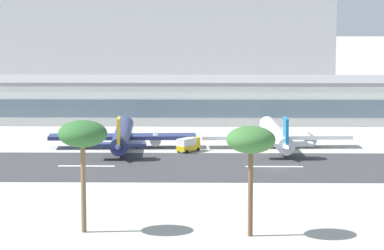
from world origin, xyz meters
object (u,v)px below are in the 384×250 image
at_px(airliner_gold_tail_gate_0, 122,136).
at_px(airliner_blue_tail_gate_1, 277,136).
at_px(terminal_building, 201,99).
at_px(service_box_truck_0, 188,144).
at_px(distant_hotel_block, 150,39).
at_px(palm_tree_0, 83,136).
at_px(palm_tree_3, 251,141).

xyz_separation_m(airliner_gold_tail_gate_0, airliner_blue_tail_gate_1, (36.43, 1.41, -0.04)).
distance_m(terminal_building, airliner_gold_tail_gate_0, 56.08).
xyz_separation_m(airliner_blue_tail_gate_1, service_box_truck_0, (-20.76, -6.39, -1.15)).
bearing_deg(distant_hotel_block, terminal_building, -79.14).
height_order(distant_hotel_block, palm_tree_0, distant_hotel_block).
xyz_separation_m(distant_hotel_block, palm_tree_0, (4.41, -243.59, -4.29)).
height_order(terminal_building, distant_hotel_block, distant_hotel_block).
height_order(airliner_gold_tail_gate_0, service_box_truck_0, airliner_gold_tail_gate_0).
xyz_separation_m(airliner_gold_tail_gate_0, palm_tree_3, (26.40, -82.73, 11.26)).
xyz_separation_m(terminal_building, airliner_gold_tail_gate_0, (-18.04, -53.01, -3.08)).
xyz_separation_m(airliner_gold_tail_gate_0, palm_tree_0, (1.39, -80.78, 11.78)).
xyz_separation_m(terminal_building, airliner_blue_tail_gate_1, (18.39, -51.60, -3.12)).
distance_m(airliner_gold_tail_gate_0, palm_tree_0, 81.65).
bearing_deg(airliner_blue_tail_gate_1, palm_tree_3, 170.51).
height_order(airliner_blue_tail_gate_1, service_box_truck_0, airliner_blue_tail_gate_1).
relative_size(airliner_blue_tail_gate_1, palm_tree_0, 2.59).
height_order(airliner_gold_tail_gate_0, palm_tree_3, palm_tree_3).
bearing_deg(service_box_truck_0, palm_tree_3, -134.28).
height_order(terminal_building, service_box_truck_0, terminal_building).
distance_m(airliner_blue_tail_gate_1, palm_tree_0, 90.13).
relative_size(airliner_blue_tail_gate_1, service_box_truck_0, 7.11).
height_order(airliner_gold_tail_gate_0, airliner_blue_tail_gate_1, airliner_gold_tail_gate_0).
height_order(terminal_building, palm_tree_0, palm_tree_0).
xyz_separation_m(airliner_gold_tail_gate_0, service_box_truck_0, (15.68, -4.97, -1.19)).
distance_m(terminal_building, service_box_truck_0, 58.19).
relative_size(distant_hotel_block, service_box_truck_0, 23.43).
relative_size(distant_hotel_block, airliner_gold_tail_gate_0, 3.25).
bearing_deg(airliner_gold_tail_gate_0, palm_tree_3, -164.96).
relative_size(service_box_truck_0, palm_tree_3, 0.38).
distance_m(palm_tree_0, palm_tree_3, 25.09).
distance_m(distant_hotel_block, palm_tree_0, 243.67).
relative_size(terminal_building, airliner_gold_tail_gate_0, 4.52).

